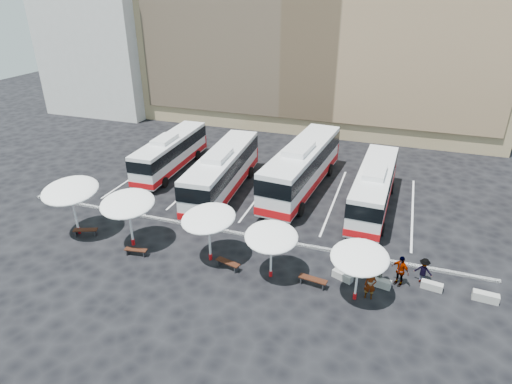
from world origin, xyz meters
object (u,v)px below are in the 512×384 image
(wood_bench_1, at_px, (136,251))
(conc_bench_2, at_px, (432,286))
(sunshade_0, at_px, (70,191))
(passenger_0, at_px, (370,285))
(sunshade_1, at_px, (128,204))
(sunshade_3, at_px, (271,237))
(passenger_1, at_px, (381,269))
(passenger_2, at_px, (400,270))
(sunshade_2, at_px, (208,218))
(bus_2, at_px, (302,166))
(conc_bench_1, at_px, (380,283))
(passenger_3, at_px, (424,271))
(bus_0, at_px, (171,152))
(sunshade_4, at_px, (360,257))
(wood_bench_0, at_px, (85,231))
(wood_bench_2, at_px, (228,263))
(bus_1, at_px, (223,171))
(conc_bench_3, at_px, (486,297))
(bus_3, at_px, (374,187))
(wood_bench_3, at_px, (313,280))
(conc_bench_0, at_px, (343,276))

(wood_bench_1, bearing_deg, conc_bench_2, 8.23)
(sunshade_0, xyz_separation_m, passenger_0, (19.86, -0.36, -2.43))
(sunshade_1, xyz_separation_m, sunshade_3, (9.70, -0.27, -0.34))
(passenger_1, bearing_deg, passenger_2, -127.92)
(sunshade_2, bearing_deg, bus_2, 75.93)
(sunshade_2, distance_m, conc_bench_1, 10.70)
(sunshade_2, height_order, sunshade_3, sunshade_2)
(sunshade_0, relative_size, sunshade_1, 1.04)
(passenger_1, distance_m, passenger_3, 2.49)
(passenger_0, bearing_deg, bus_0, 141.13)
(sunshade_4, height_order, wood_bench_1, sunshade_4)
(wood_bench_0, bearing_deg, passenger_3, 5.66)
(bus_0, bearing_deg, wood_bench_2, -51.27)
(bus_1, height_order, conc_bench_3, bus_1)
(wood_bench_1, bearing_deg, sunshade_2, 13.55)
(conc_bench_3, height_order, passenger_0, passenger_0)
(bus_3, relative_size, sunshade_4, 3.42)
(sunshade_0, bearing_deg, wood_bench_2, -1.99)
(sunshade_3, height_order, conc_bench_2, sunshade_3)
(bus_3, bearing_deg, passenger_1, -79.77)
(wood_bench_3, distance_m, conc_bench_1, 3.86)
(sunshade_0, distance_m, conc_bench_2, 23.44)
(wood_bench_1, xyz_separation_m, passenger_2, (16.03, 2.43, 0.62))
(sunshade_0, distance_m, sunshade_3, 14.15)
(sunshade_4, xyz_separation_m, wood_bench_3, (-2.44, 0.35, -2.37))
(wood_bench_0, height_order, conc_bench_2, wood_bench_0)
(bus_0, xyz_separation_m, passenger_3, (22.09, -10.16, -0.99))
(sunshade_4, distance_m, passenger_3, 4.90)
(conc_bench_3, bearing_deg, bus_2, 140.79)
(sunshade_3, height_order, conc_bench_3, sunshade_3)
(wood_bench_0, relative_size, passenger_0, 0.95)
(bus_2, distance_m, conc_bench_1, 13.48)
(bus_1, bearing_deg, wood_bench_1, -103.08)
(bus_0, xyz_separation_m, conc_bench_0, (17.66, -11.42, -1.55))
(bus_2, bearing_deg, wood_bench_2, -92.28)
(bus_3, height_order, wood_bench_2, bus_3)
(sunshade_3, bearing_deg, sunshade_0, 178.89)
(sunshade_1, bearing_deg, conc_bench_2, 4.81)
(bus_0, relative_size, conc_bench_3, 8.30)
(sunshade_0, distance_m, passenger_0, 20.01)
(wood_bench_3, bearing_deg, passenger_3, 22.31)
(wood_bench_3, relative_size, conc_bench_2, 1.44)
(bus_1, relative_size, sunshade_3, 3.15)
(sunshade_4, distance_m, conc_bench_0, 3.09)
(bus_2, height_order, sunshade_3, bus_2)
(wood_bench_1, bearing_deg, sunshade_3, 4.75)
(bus_3, bearing_deg, conc_bench_2, -62.75)
(bus_3, xyz_separation_m, passenger_2, (2.38, -9.08, -0.89))
(bus_2, bearing_deg, conc_bench_3, -34.27)
(bus_1, height_order, wood_bench_3, bus_1)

